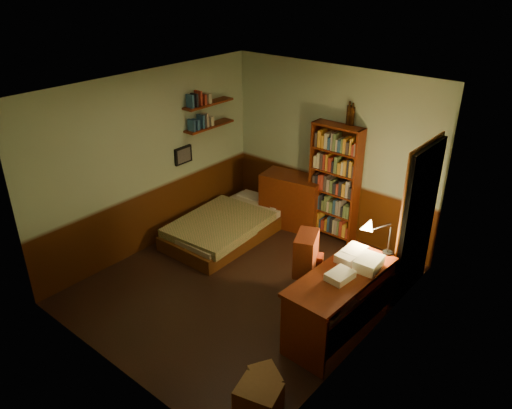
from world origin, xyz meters
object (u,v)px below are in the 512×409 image
Objects in this scene: bed at (228,219)px; desk_lamp at (390,233)px; mini_stereo at (324,178)px; cardboard_box_b at (265,381)px; dresser at (292,201)px; bookshelf at (334,183)px; desk at (339,304)px; cardboard_box_a at (259,400)px; office_chair at (321,271)px.

desk_lamp is at bearing -3.23° from bed.
mini_stereo is 0.70× the size of cardboard_box_b.
dresser is at bearing 171.08° from desk_lamp.
dresser is 0.54× the size of bookshelf.
mini_stereo is at bearing 161.84° from desk_lamp.
desk is 1.50m from cardboard_box_a.
bed is 1.71m from bookshelf.
desk is at bearing -86.83° from desk_lamp.
desk is (1.25, -1.85, -0.51)m from bookshelf.
bookshelf is 1.69× the size of office_chair.
mini_stereo is 0.15× the size of desk.
desk is 1.26m from cardboard_box_b.
mini_stereo is 0.21× the size of office_chair.
mini_stereo is 2.00m from office_chair.
dresser is 0.91× the size of office_chair.
mini_stereo is at bearing 130.11° from desk.
office_chair reaches higher than desk.
desk_lamp reaches higher than mini_stereo.
cardboard_box_a is at bearing -64.47° from cardboard_box_b.
bed is 2.78m from desk_lamp.
bed is 1.09× the size of bookshelf.
desk is (2.49, -0.83, 0.10)m from bed.
bed is at bearing -130.41° from dresser.
dresser reaches higher than cardboard_box_b.
desk is at bearing -54.31° from office_chair.
dresser is 2.17m from office_chair.
cardboard_box_b is at bearing -52.11° from mini_stereo.
bookshelf is 1.85m from office_chair.
mini_stereo is 2.45m from desk.
desk_lamp is 2.40m from cardboard_box_a.
bed is at bearing -120.11° from mini_stereo.
bookshelf is 1.23× the size of desk.
dresser is 4.26× the size of mini_stereo.
office_chair is (1.54, -1.52, 0.10)m from dresser.
desk_lamp is at bearing -38.77° from bookshelf.
bookshelf is 3.33× the size of desk_lamp.
bookshelf is (1.24, 1.02, 0.61)m from bed.
desk_lamp is 0.51× the size of office_chair.
desk is at bearing -52.37° from dresser.
office_chair is at bearing 102.31° from cardboard_box_b.
bookshelf is at bearing 38.31° from bed.
dresser is at bearing 121.42° from cardboard_box_a.
cardboard_box_b is at bearing -101.09° from office_chair.
desk_lamp is at bearing 86.20° from cardboard_box_a.
desk_lamp is at bearing -21.06° from mini_stereo.
dresser is 1.79× the size of desk_lamp.
cardboard_box_b is (1.17, -3.08, -0.79)m from bookshelf.
office_chair is at bearing 151.41° from desk.
desk_lamp is at bearing 78.56° from desk.
cardboard_box_a is at bearing -68.78° from dresser.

